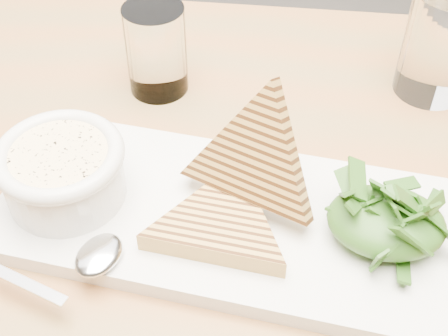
# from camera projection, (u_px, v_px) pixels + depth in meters

# --- Properties ---
(table_top) EXTENTS (1.24, 0.85, 0.04)m
(table_top) POSITION_uv_depth(u_px,v_px,m) (193.00, 261.00, 0.55)
(table_top) COLOR olive
(table_top) RESTS_ON ground
(platter) EXTENTS (0.40, 0.21, 0.02)m
(platter) POSITION_uv_depth(u_px,v_px,m) (220.00, 217.00, 0.55)
(platter) COLOR silver
(platter) RESTS_ON table_top
(soup_bowl) EXTENTS (0.10, 0.10, 0.04)m
(soup_bowl) POSITION_uv_depth(u_px,v_px,m) (64.00, 178.00, 0.54)
(soup_bowl) COLOR silver
(soup_bowl) RESTS_ON platter
(soup) EXTENTS (0.09, 0.09, 0.01)m
(soup) POSITION_uv_depth(u_px,v_px,m) (59.00, 157.00, 0.52)
(soup) COLOR #FED999
(soup) RESTS_ON soup_bowl
(bowl_rim) EXTENTS (0.11, 0.11, 0.01)m
(bowl_rim) POSITION_uv_depth(u_px,v_px,m) (58.00, 155.00, 0.52)
(bowl_rim) COLOR silver
(bowl_rim) RESTS_ON soup_bowl
(sandwich_flat) EXTENTS (0.15, 0.15, 0.02)m
(sandwich_flat) POSITION_uv_depth(u_px,v_px,m) (221.00, 224.00, 0.52)
(sandwich_flat) COLOR #B78840
(sandwich_flat) RESTS_ON platter
(sandwich_lean) EXTENTS (0.18, 0.17, 0.16)m
(sandwich_lean) POSITION_uv_depth(u_px,v_px,m) (255.00, 159.00, 0.52)
(sandwich_lean) COLOR #B78840
(sandwich_lean) RESTS_ON sandwich_flat
(salad_base) EXTENTS (0.10, 0.08, 0.04)m
(salad_base) POSITION_uv_depth(u_px,v_px,m) (386.00, 222.00, 0.51)
(salad_base) COLOR #204B17
(salad_base) RESTS_ON platter
(arugula_pile) EXTENTS (0.11, 0.10, 0.05)m
(arugula_pile) POSITION_uv_depth(u_px,v_px,m) (388.00, 215.00, 0.50)
(arugula_pile) COLOR #345D19
(arugula_pile) RESTS_ON platter
(spoon_bowl) EXTENTS (0.05, 0.06, 0.01)m
(spoon_bowl) POSITION_uv_depth(u_px,v_px,m) (99.00, 255.00, 0.50)
(spoon_bowl) COLOR silver
(spoon_bowl) RESTS_ON platter
(spoon_handle) EXTENTS (0.11, 0.04, 0.00)m
(spoon_handle) POSITION_uv_depth(u_px,v_px,m) (5.00, 274.00, 0.49)
(spoon_handle) COLOR silver
(spoon_handle) RESTS_ON platter
(glass_near) EXTENTS (0.06, 0.06, 0.10)m
(glass_near) POSITION_uv_depth(u_px,v_px,m) (156.00, 50.00, 0.66)
(glass_near) COLOR white
(glass_near) RESTS_ON table_top
(glass_far) EXTENTS (0.08, 0.08, 0.12)m
(glass_far) POSITION_uv_depth(u_px,v_px,m) (440.00, 44.00, 0.65)
(glass_far) COLOR white
(glass_far) RESTS_ON table_top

